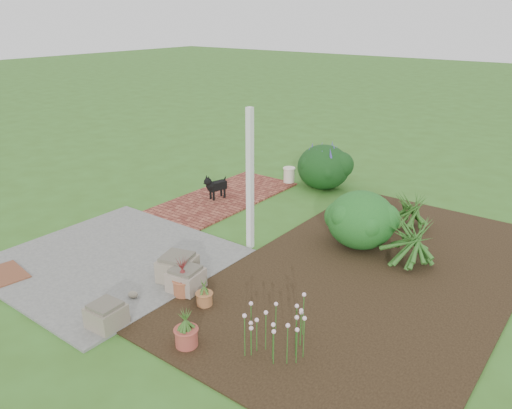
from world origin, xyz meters
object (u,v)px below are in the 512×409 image
Objects in this scene: black_dog at (215,185)px; stone_trough_near at (106,316)px; cream_ceramic_urn at (289,175)px; evergreen_shrub at (361,218)px.

stone_trough_near is at bearing -52.36° from black_dog.
evergreen_shrub reaches higher than cream_ceramic_urn.
stone_trough_near is 0.70× the size of black_dog.
black_dog is at bearing -108.18° from cream_ceramic_urn.
stone_trough_near is 4.93m from black_dog.
cream_ceramic_urn reaches higher than stone_trough_near.
cream_ceramic_urn is at bearing 102.31° from stone_trough_near.
evergreen_shrub is (1.55, 4.29, 0.36)m from stone_trough_near.
stone_trough_near is at bearing -77.69° from cream_ceramic_urn.
stone_trough_near is 6.60m from cream_ceramic_urn.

